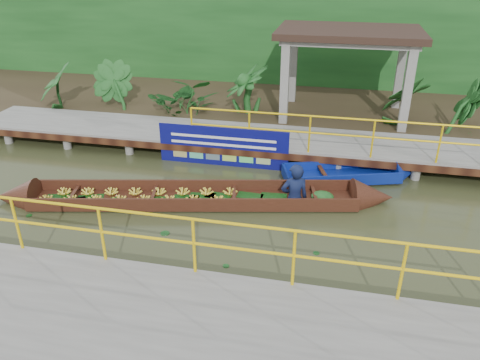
# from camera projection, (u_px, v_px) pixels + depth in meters

# --- Properties ---
(ground) EXTENTS (80.00, 80.00, 0.00)m
(ground) POSITION_uv_depth(u_px,v_px,m) (202.00, 209.00, 10.81)
(ground) COLOR #31341A
(ground) RESTS_ON ground
(land_strip) EXTENTS (30.00, 8.00, 0.45)m
(land_strip) POSITION_uv_depth(u_px,v_px,m) (259.00, 105.00, 17.27)
(land_strip) COLOR #332619
(land_strip) RESTS_ON ground
(far_dock) EXTENTS (16.00, 2.06, 1.66)m
(far_dock) POSITION_uv_depth(u_px,v_px,m) (235.00, 137.00, 13.59)
(far_dock) COLOR slate
(far_dock) RESTS_ON ground
(near_dock) EXTENTS (18.00, 2.40, 1.73)m
(near_dock) POSITION_uv_depth(u_px,v_px,m) (186.00, 340.00, 6.81)
(near_dock) COLOR slate
(near_dock) RESTS_ON ground
(pavilion) EXTENTS (4.40, 3.00, 3.00)m
(pavilion) POSITION_uv_depth(u_px,v_px,m) (349.00, 41.00, 14.50)
(pavilion) COLOR slate
(pavilion) RESTS_ON ground
(foliage_backdrop) EXTENTS (30.00, 0.80, 4.00)m
(foliage_backdrop) POSITION_uv_depth(u_px,v_px,m) (271.00, 43.00, 18.67)
(foliage_backdrop) COLOR #154418
(foliage_backdrop) RESTS_ON ground
(vendor_boat) EXTENTS (9.40, 2.85, 2.22)m
(vendor_boat) POSITION_uv_depth(u_px,v_px,m) (209.00, 192.00, 11.00)
(vendor_boat) COLOR #35180E
(vendor_boat) RESTS_ON ground
(moored_blue_boat) EXTENTS (3.53, 1.89, 0.82)m
(moored_blue_boat) POSITION_uv_depth(u_px,v_px,m) (372.00, 174.00, 12.17)
(moored_blue_boat) COLOR navy
(moored_blue_boat) RESTS_ON ground
(blue_banner) EXTENTS (3.61, 0.04, 1.13)m
(blue_banner) POSITION_uv_depth(u_px,v_px,m) (223.00, 147.00, 12.75)
(blue_banner) COLOR #0C0D62
(blue_banner) RESTS_ON ground
(tropical_plants) EXTENTS (14.27, 1.27, 1.58)m
(tropical_plants) POSITION_uv_depth(u_px,v_px,m) (236.00, 93.00, 14.96)
(tropical_plants) COLOR #154418
(tropical_plants) RESTS_ON ground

